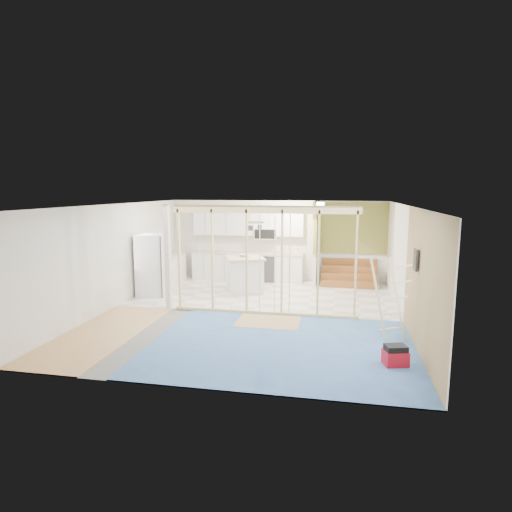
% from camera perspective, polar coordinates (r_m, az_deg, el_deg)
% --- Properties ---
extents(room, '(7.01, 8.01, 2.61)m').
position_cam_1_polar(room, '(10.07, -0.59, -0.59)').
color(room, slate).
rests_on(room, ground).
extents(floor_overlays, '(7.00, 8.00, 0.03)m').
position_cam_1_polar(floor_overlays, '(10.40, -0.11, -7.58)').
color(floor_overlays, silver).
rests_on(floor_overlays, room).
extents(stud_frame, '(4.66, 0.14, 2.60)m').
position_cam_1_polar(stud_frame, '(10.07, -1.80, 1.00)').
color(stud_frame, beige).
rests_on(stud_frame, room).
extents(base_cabinets, '(4.45, 2.24, 0.93)m').
position_cam_1_polar(base_cabinets, '(13.80, -4.32, -1.54)').
color(base_cabinets, white).
rests_on(base_cabinets, room).
extents(upper_cabinets, '(3.60, 0.41, 0.85)m').
position_cam_1_polar(upper_cabinets, '(13.88, -0.82, 4.18)').
color(upper_cabinets, white).
rests_on(upper_cabinets, room).
extents(green_partition, '(2.25, 1.51, 2.60)m').
position_cam_1_polar(green_partition, '(13.53, 11.09, 0.16)').
color(green_partition, olive).
rests_on(green_partition, room).
extents(pot_rack, '(0.52, 0.52, 0.72)m').
position_cam_1_polar(pot_rack, '(11.88, -0.20, 4.24)').
color(pot_rack, black).
rests_on(pot_rack, room).
extents(sheathing_panel, '(0.02, 4.00, 2.60)m').
position_cam_1_polar(sheathing_panel, '(8.04, 21.42, -3.64)').
color(sheathing_panel, tan).
rests_on(sheathing_panel, room).
extents(electrical_panel, '(0.04, 0.30, 0.40)m').
position_cam_1_polar(electrical_panel, '(8.55, 20.51, -0.48)').
color(electrical_panel, '#37373C').
rests_on(electrical_panel, room).
extents(ceiling_light, '(0.32, 0.32, 0.08)m').
position_cam_1_polar(ceiling_light, '(12.75, 8.38, 6.91)').
color(ceiling_light, '#FFEABF').
rests_on(ceiling_light, room).
extents(fridge, '(0.89, 0.86, 1.73)m').
position_cam_1_polar(fridge, '(12.26, -13.77, -1.19)').
color(fridge, silver).
rests_on(fridge, room).
extents(island, '(1.36, 1.36, 1.03)m').
position_cam_1_polar(island, '(12.40, -1.46, -2.50)').
color(island, white).
rests_on(island, room).
extents(bowl, '(0.35, 0.35, 0.07)m').
position_cam_1_polar(bowl, '(12.44, -1.64, 0.11)').
color(bowl, beige).
rests_on(bowl, island).
extents(soap_bottle_a, '(0.13, 0.14, 0.27)m').
position_cam_1_polar(soap_bottle_a, '(14.19, -7.57, 1.14)').
color(soap_bottle_a, '#AEB2C2').
rests_on(soap_bottle_a, base_cabinets).
extents(soap_bottle_b, '(0.10, 0.11, 0.18)m').
position_cam_1_polar(soap_bottle_b, '(13.67, 5.46, 0.70)').
color(soap_bottle_b, white).
rests_on(soap_bottle_b, base_cabinets).
extents(toolbox, '(0.45, 0.39, 0.37)m').
position_cam_1_polar(toolbox, '(7.76, 18.10, -12.57)').
color(toolbox, '#B6101F').
rests_on(toolbox, room).
extents(ladder, '(0.89, 0.05, 1.66)m').
position_cam_1_polar(ladder, '(8.80, 17.47, -5.41)').
color(ladder, beige).
rests_on(ladder, room).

